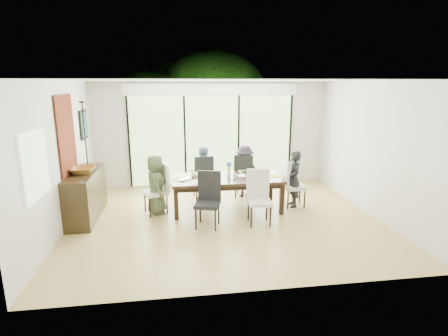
{
  "coord_description": "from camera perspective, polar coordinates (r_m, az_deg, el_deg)",
  "views": [
    {
      "loc": [
        -0.95,
        -6.47,
        2.66
      ],
      "look_at": [
        0.0,
        0.25,
        1.0
      ],
      "focal_mm": 28.0,
      "sensor_mm": 36.0,
      "label": 1
    }
  ],
  "objects": [
    {
      "name": "floor",
      "position": [
        7.06,
        0.29,
        -8.43
      ],
      "size": [
        6.0,
        5.0,
        0.01
      ],
      "primitive_type": "cube",
      "color": "olive",
      "rests_on": "ground"
    },
    {
      "name": "ceiling",
      "position": [
        6.54,
        0.32,
        14.14
      ],
      "size": [
        6.0,
        5.0,
        0.01
      ],
      "primitive_type": "cube",
      "color": "white",
      "rests_on": "wall_back"
    },
    {
      "name": "wall_back",
      "position": [
        9.12,
        -2.0,
        5.48
      ],
      "size": [
        6.0,
        0.02,
        2.7
      ],
      "primitive_type": "cube",
      "color": "beige",
      "rests_on": "floor"
    },
    {
      "name": "wall_front",
      "position": [
        4.28,
        5.21,
        -4.13
      ],
      "size": [
        6.0,
        0.02,
        2.7
      ],
      "primitive_type": "cube",
      "color": "beige",
      "rests_on": "floor"
    },
    {
      "name": "wall_left",
      "position": [
        6.91,
        -25.23,
        1.5
      ],
      "size": [
        0.02,
        5.0,
        2.7
      ],
      "primitive_type": "cube",
      "color": "beige",
      "rests_on": "floor"
    },
    {
      "name": "wall_right",
      "position": [
        7.7,
        23.09,
        2.84
      ],
      "size": [
        0.02,
        5.0,
        2.7
      ],
      "primitive_type": "cube",
      "color": "beige",
      "rests_on": "floor"
    },
    {
      "name": "glass_doors",
      "position": [
        9.11,
        -1.97,
        4.51
      ],
      "size": [
        4.2,
        0.02,
        2.3
      ],
      "primitive_type": "cube",
      "color": "#598C3F",
      "rests_on": "wall_back"
    },
    {
      "name": "blinds_header",
      "position": [
        8.98,
        -2.03,
        12.71
      ],
      "size": [
        4.4,
        0.06,
        0.28
      ],
      "primitive_type": "cube",
      "color": "white",
      "rests_on": "wall_back"
    },
    {
      "name": "mullion_a",
      "position": [
        9.12,
        -15.23,
        4.04
      ],
      "size": [
        0.05,
        0.04,
        2.3
      ],
      "primitive_type": "cube",
      "color": "black",
      "rests_on": "wall_back"
    },
    {
      "name": "mullion_b",
      "position": [
        9.05,
        -6.38,
        4.37
      ],
      "size": [
        0.05,
        0.04,
        2.3
      ],
      "primitive_type": "cube",
      "color": "black",
      "rests_on": "wall_back"
    },
    {
      "name": "mullion_c",
      "position": [
        9.2,
        2.4,
        4.59
      ],
      "size": [
        0.05,
        0.04,
        2.3
      ],
      "primitive_type": "cube",
      "color": "black",
      "rests_on": "wall_back"
    },
    {
      "name": "mullion_d",
      "position": [
        9.55,
        10.72,
        4.7
      ],
      "size": [
        0.05,
        0.04,
        2.3
      ],
      "primitive_type": "cube",
      "color": "black",
      "rests_on": "wall_back"
    },
    {
      "name": "side_window",
      "position": [
        5.76,
        -28.38,
        0.46
      ],
      "size": [
        0.02,
        0.9,
        1.0
      ],
      "primitive_type": "cube",
      "color": "#8CAD7F",
      "rests_on": "wall_left"
    },
    {
      "name": "deck",
      "position": [
        10.28,
        -2.46,
        -1.57
      ],
      "size": [
        6.0,
        1.8,
        0.1
      ],
      "primitive_type": "cube",
      "color": "brown",
      "rests_on": "ground"
    },
    {
      "name": "rail_top",
      "position": [
        10.92,
        -2.91,
        2.57
      ],
      "size": [
        6.0,
        0.08,
        0.06
      ],
      "primitive_type": "cube",
      "color": "brown",
      "rests_on": "deck"
    },
    {
      "name": "foliage_left",
      "position": [
        11.76,
        -12.26,
        7.47
      ],
      "size": [
        3.2,
        3.2,
        3.2
      ],
      "primitive_type": "sphere",
      "color": "#14380F",
      "rests_on": "ground"
    },
    {
      "name": "foliage_mid",
      "position": [
        12.37,
        -1.8,
        9.74
      ],
      "size": [
        4.0,
        4.0,
        4.0
      ],
      "primitive_type": "sphere",
      "color": "#14380F",
      "rests_on": "ground"
    },
    {
      "name": "foliage_right",
      "position": [
        11.98,
        7.31,
        6.91
      ],
      "size": [
        2.8,
        2.8,
        2.8
      ],
      "primitive_type": "sphere",
      "color": "#14380F",
      "rests_on": "ground"
    },
    {
      "name": "foliage_far",
      "position": [
        13.01,
        -6.57,
        9.06
      ],
      "size": [
        3.6,
        3.6,
        3.6
      ],
      "primitive_type": "sphere",
      "color": "#14380F",
      "rests_on": "ground"
    },
    {
      "name": "table_top",
      "position": [
        7.39,
        0.48,
        -1.73
      ],
      "size": [
        2.3,
        1.05,
        0.06
      ],
      "primitive_type": "cube",
      "color": "black",
      "rests_on": "floor"
    },
    {
      "name": "table_apron",
      "position": [
        7.41,
        0.48,
        -2.38
      ],
      "size": [
        2.1,
        0.86,
        0.1
      ],
      "primitive_type": "cube",
      "color": "black",
      "rests_on": "floor"
    },
    {
      "name": "table_leg_fl",
      "position": [
        7.01,
        -7.81,
        -5.81
      ],
      "size": [
        0.09,
        0.09,
        0.66
      ],
      "primitive_type": "cube",
      "color": "black",
      "rests_on": "floor"
    },
    {
      "name": "table_leg_fr",
      "position": [
        7.33,
        9.39,
        -4.99
      ],
      "size": [
        0.09,
        0.09,
        0.66
      ],
      "primitive_type": "cube",
      "color": "black",
      "rests_on": "floor"
    },
    {
      "name": "table_leg_bl",
      "position": [
        7.82,
        -7.86,
        -3.72
      ],
      "size": [
        0.09,
        0.09,
        0.66
      ],
      "primitive_type": "cube",
      "color": "black",
      "rests_on": "floor"
    },
    {
      "name": "table_leg_br",
      "position": [
        8.11,
        7.6,
        -3.08
      ],
      "size": [
        0.09,
        0.09,
        0.66
      ],
      "primitive_type": "cube",
      "color": "black",
      "rests_on": "floor"
    },
    {
      "name": "chair_left_end",
      "position": [
        7.37,
        -11.16,
        -3.36
      ],
      "size": [
        0.56,
        0.56,
        1.05
      ],
      "primitive_type": null,
      "rotation": [
        0.0,
        0.0,
        -1.24
      ],
      "color": "silver",
      "rests_on": "floor"
    },
    {
      "name": "chair_right_end",
      "position": [
        7.79,
        11.47,
        -2.44
      ],
      "size": [
        0.47,
        0.47,
        1.05
      ],
      "primitive_type": null,
      "rotation": [
        0.0,
        0.0,
        1.5
      ],
      "color": "beige",
      "rests_on": "floor"
    },
    {
      "name": "chair_far_left",
      "position": [
        8.19,
        -3.52,
        -1.38
      ],
      "size": [
        0.49,
        0.49,
        1.05
      ],
      "primitive_type": null,
      "rotation": [
        0.0,
        0.0,
        3.25
      ],
      "color": "black",
      "rests_on": "floor"
    },
    {
      "name": "chair_far_right",
      "position": [
        8.33,
        3.35,
        -1.13
      ],
      "size": [
        0.56,
        0.56,
        1.05
      ],
      "primitive_type": null,
      "rotation": [
        0.0,
        0.0,
        2.82
      ],
      "color": "black",
      "rests_on": "floor"
    },
    {
      "name": "chair_near_left",
      "position": [
        6.55,
        -2.74,
        -5.27
      ],
      "size": [
        0.55,
        0.55,
        1.05
      ],
      "primitive_type": null,
      "rotation": [
        0.0,
        0.0,
        -0.3
      ],
      "color": "black",
      "rests_on": "floor"
    },
    {
      "name": "chair_near_right",
      "position": [
        6.71,
        5.82,
        -4.86
      ],
      "size": [
        0.47,
        0.47,
        1.05
      ],
      "primitive_type": null,
      "rotation": [
        0.0,
        0.0,
        -0.06
      ],
      "color": "silver",
      "rests_on": "floor"
    },
    {
      "name": "person_left_end",
      "position": [
        7.34,
        -11.04,
        -2.67
      ],
      "size": [
        0.45,
        0.63,
        1.23
      ],
      "primitive_type": "imported",
      "rotation": [
        0.0,
        0.0,
        1.74
      ],
      "color": "#455337",
      "rests_on": "floor"
    },
    {
      "name": "person_right_end",
      "position": [
        7.76,
        11.36,
        -1.8
      ],
      "size": [
        0.4,
        0.6,
        1.23
      ],
      "primitive_type": "imported",
      "rotation": [
        0.0,
        0.0,
        -1.63
      ],
      "color": "black",
      "rests_on": "floor"
    },
    {
      "name": "person_far_left",
      "position": [
        8.15,
        -3.52,
        -0.8
      ],
      "size": [
        0.58,
        0.36,
        1.23
      ],
      "primitive_type": "imported",
      "rotation": [
        0.0,
        0.0,
        3.15
      ],
      "color": "#7389A6",
      "rests_on": "floor"
    },
    {
      "name": "person_far_right",
      "position": [
        8.29,
        3.39,
        -0.55
      ],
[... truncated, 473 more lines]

